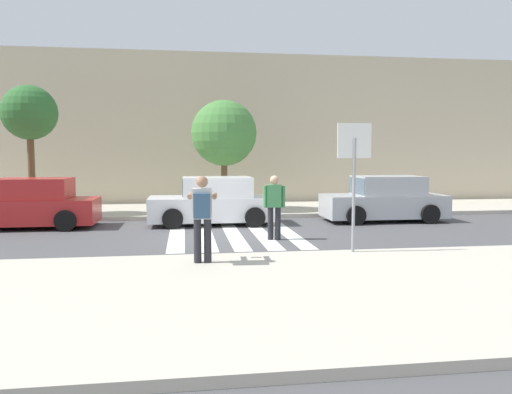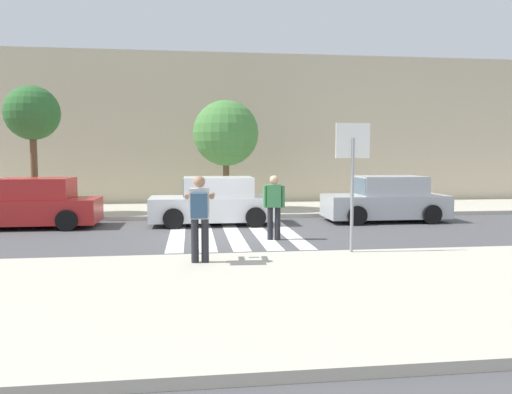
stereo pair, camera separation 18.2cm
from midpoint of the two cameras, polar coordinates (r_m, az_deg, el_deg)
name	(u,v)px [view 2 (the right image)]	position (r m, az deg, el deg)	size (l,w,h in m)	color
ground_plane	(234,235)	(14.14, -2.15, -4.40)	(120.00, 120.00, 0.00)	#4C4C4F
sidewalk_near	(267,293)	(8.11, 1.95, -10.96)	(60.00, 6.00, 0.14)	beige
sidewalk_far	(221,210)	(20.06, -3.73, -1.45)	(60.00, 4.80, 0.14)	beige
building_facade_far	(215,132)	(24.35, -4.45, 7.47)	(56.00, 4.00, 6.76)	beige
crosswalk_stripe_0	(177,235)	(14.28, -8.65, -4.35)	(0.44, 5.20, 0.01)	silver
crosswalk_stripe_1	(205,235)	(14.29, -5.43, -4.31)	(0.44, 5.20, 0.01)	silver
crosswalk_stripe_2	(233,234)	(14.33, -2.23, -4.26)	(0.44, 5.20, 0.01)	silver
crosswalk_stripe_3	(261,234)	(14.43, 0.95, -4.20)	(0.44, 5.20, 0.01)	silver
crosswalk_stripe_4	(288,233)	(14.56, 4.07, -4.12)	(0.44, 5.20, 0.01)	silver
stop_sign	(353,158)	(11.08, 11.44, 4.36)	(0.76, 0.08, 2.82)	gray
photographer_with_backpack	(200,211)	(9.87, -5.93, -1.63)	(0.62, 0.87, 1.72)	#232328
pedestrian_crossing	(274,204)	(13.30, 2.46, -0.76)	(0.57, 0.30, 1.72)	#232328
parked_car_red	(32,205)	(16.97, -23.94, -0.79)	(4.10, 1.92, 1.55)	red
parked_car_white	(215,202)	(16.29, -4.40, -0.61)	(4.10, 1.92, 1.55)	white
parked_car_silver	(386,200)	(17.59, 14.93, -0.35)	(4.10, 1.92, 1.55)	#B7BABF
street_tree_west	(32,114)	(19.36, -23.97, 8.64)	(1.91, 1.91, 4.55)	brown
street_tree_center	(226,133)	(19.16, -3.19, 7.26)	(2.50, 2.50, 4.20)	brown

